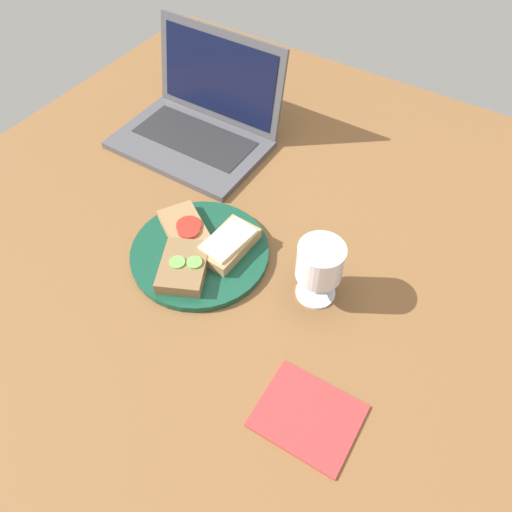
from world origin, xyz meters
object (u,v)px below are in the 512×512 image
object	(u,v)px
laptop	(200,120)
napkin	(308,416)
sandwich_with_cheese	(228,244)
plate	(200,253)
sandwich_with_tomato	(185,229)
sandwich_with_cucumber	(184,267)
wine_glass	(320,264)

from	to	relation	value
laptop	napkin	bearing A→B (deg)	-40.65
sandwich_with_cheese	napkin	world-z (taller)	sandwich_with_cheese
plate	sandwich_with_cheese	bearing A→B (deg)	36.66
napkin	sandwich_with_cheese	bearing A→B (deg)	144.58
sandwich_with_tomato	napkin	xyz separation A→B (cm)	(36.67, -18.47, -2.34)
sandwich_with_tomato	sandwich_with_cucumber	xyz separation A→B (cm)	(5.47, -7.47, 0.13)
sandwich_with_tomato	sandwich_with_cucumber	bearing A→B (deg)	-53.81
sandwich_with_cheese	laptop	xyz separation A→B (cm)	(-25.28, 25.76, 1.75)
plate	laptop	world-z (taller)	laptop
sandwich_with_cheese	laptop	bearing A→B (deg)	134.47
sandwich_with_cheese	sandwich_with_cucumber	size ratio (longest dim) A/B	0.89
plate	wine_glass	world-z (taller)	wine_glass
plate	sandwich_with_cheese	world-z (taller)	sandwich_with_cheese
sandwich_with_cheese	sandwich_with_tomato	distance (cm)	9.23
sandwich_with_cheese	wine_glass	distance (cm)	18.74
sandwich_with_cucumber	napkin	bearing A→B (deg)	-19.41
plate	napkin	xyz separation A→B (cm)	(31.85, -16.35, -0.50)
plate	sandwich_with_cucumber	world-z (taller)	sandwich_with_cucumber
laptop	wine_glass	bearing A→B (deg)	-30.09
plate	sandwich_with_cucumber	distance (cm)	5.74
sandwich_with_cheese	laptop	size ratio (longest dim) A/B	0.36
sandwich_with_tomato	laptop	bearing A→B (deg)	120.98
plate	napkin	distance (cm)	35.80
plate	wine_glass	distance (cm)	23.81
sandwich_with_cucumber	sandwich_with_cheese	bearing A→B (deg)	66.72
sandwich_with_cucumber	napkin	world-z (taller)	sandwich_with_cucumber
plate	sandwich_with_tomato	bearing A→B (deg)	156.31
plate	sandwich_with_tomato	world-z (taller)	sandwich_with_tomato
wine_glass	laptop	xyz separation A→B (cm)	(-43.21, 25.04, -3.64)
sandwich_with_cheese	napkin	xyz separation A→B (cm)	(27.52, -19.57, -2.59)
sandwich_with_tomato	plate	bearing A→B (deg)	-23.69
sandwich_with_cucumber	wine_glass	size ratio (longest dim) A/B	1.11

